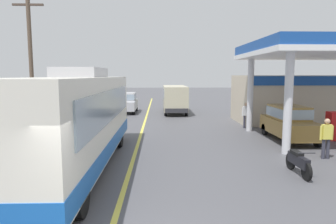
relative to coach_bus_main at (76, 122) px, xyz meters
name	(u,v)px	position (x,y,z in m)	size (l,w,h in m)	color
ground	(146,117)	(1.96, 13.88, -1.72)	(120.00, 120.00, 0.00)	#4C4C51
lane_divider_stripe	(143,127)	(1.96, 8.88, -1.72)	(0.16, 50.00, 0.01)	#D8CC4C
coach_bus_main	(76,122)	(0.00, 0.00, 0.00)	(2.60, 11.04, 3.69)	silver
gas_station_roadside	(299,87)	(12.25, 8.71, 0.91)	(9.10, 11.95, 5.10)	#194799
car_at_pump	(289,121)	(9.83, 4.57, -0.71)	(1.70, 4.20, 1.82)	olive
minibus_opposing_lane	(175,97)	(4.45, 16.50, -0.25)	(2.04, 6.13, 2.44)	#BFB799
motorcycle_parked_forecourt	(298,162)	(7.79, -0.94, -1.28)	(0.55, 1.80, 0.92)	black
pedestrian_near_pump	(246,114)	(8.64, 8.29, -0.79)	(0.55, 0.22, 1.66)	#33333F
pedestrian_by_shop	(326,136)	(9.82, 0.98, -0.79)	(0.55, 0.22, 1.66)	#33333F
car_trailing_behind_bus	(127,102)	(0.07, 16.82, -0.71)	(1.70, 4.20, 1.82)	#B2B2B7
utility_pole_roadside	(31,61)	(-4.67, 7.68, 2.52)	(1.80, 0.24, 8.12)	brown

